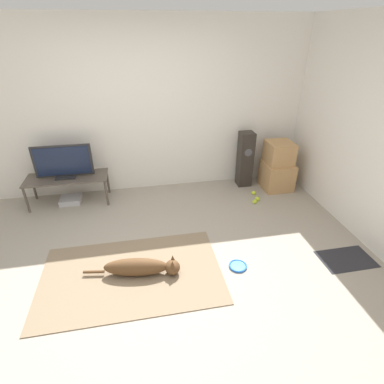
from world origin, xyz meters
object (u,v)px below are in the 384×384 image
Objects in this scene: tv_stand at (67,180)px; tennis_ball_by_boxes at (255,202)px; game_console at (71,200)px; dog at (142,267)px; tv at (63,162)px; frisbee at (238,266)px; tennis_ball_loose_on_carpet at (257,199)px; cardboard_box_lower at (277,176)px; cardboard_box_upper at (279,153)px; floor_speaker at (245,159)px; tennis_ball_near_speaker at (254,193)px.

tennis_ball_by_boxes is at bearing -11.86° from tv_stand.
game_console is (-0.01, -0.00, -0.34)m from tv_stand.
dog is 2.03m from game_console.
tv reaches higher than dog.
tennis_ball_loose_on_carpet is at bearing 60.38° from frisbee.
game_console is (-3.29, 0.14, -0.18)m from cardboard_box_lower.
tennis_ball_by_boxes is at bearing -11.91° from tv.
tv_stand is 1.44× the size of tv.
cardboard_box_upper is 0.45× the size of floor_speaker.
cardboard_box_upper reaches higher than tennis_ball_by_boxes.
floor_speaker is 0.58m from tennis_ball_near_speaker.
floor_speaker is at bearing 96.35° from tennis_ball_near_speaker.
tv reaches higher than frisbee.
cardboard_box_lower reaches higher than game_console.
tennis_ball_loose_on_carpet is 2.87m from game_console.
tennis_ball_by_boxes is at bearing -140.58° from cardboard_box_lower.
tennis_ball_by_boxes is at bearing -11.72° from game_console.
cardboard_box_upper is at bearing 35.85° from dog.
dog is 2.34m from tennis_ball_near_speaker.
frisbee is at bearing -42.01° from tv.
floor_speaker is 2.83m from game_console.
tv is (-3.27, 0.12, 0.05)m from cardboard_box_upper.
frisbee is (1.06, -0.08, -0.10)m from dog.
tv_stand is at bearing 177.89° from cardboard_box_upper.
cardboard_box_lower is 0.71m from tennis_ball_by_boxes.
game_console is (-2.76, 0.57, 0.01)m from tennis_ball_by_boxes.
tv is 12.29× the size of tennis_ball_near_speaker.
tv reaches higher than cardboard_box_upper.
floor_speaker is at bearing 1.50° from tv_stand.
frisbee is 2.10m from floor_speaker.
tennis_ball_near_speaker is at bearing 72.07° from tennis_ball_by_boxes.
tv_stand reaches higher than tennis_ball_near_speaker.
floor_speaker reaches higher than tennis_ball_near_speaker.
floor_speaker is 13.81× the size of tennis_ball_loose_on_carpet.
cardboard_box_upper reaches higher than tv_stand.
dog is at bearing -60.28° from game_console.
tennis_ball_by_boxes is 0.22× the size of game_console.
dog is 2.80m from cardboard_box_lower.
cardboard_box_upper is at bearing 54.77° from frisbee.
floor_speaker reaches higher than frisbee.
tennis_ball_loose_on_carpet is at bearing -10.13° from tv_stand.
frisbee is 0.68× the size of game_console.
cardboard_box_lower reaches higher than tennis_ball_loose_on_carpet.
frisbee is 0.22× the size of floor_speaker.
tennis_ball_near_speaker is at bearing -6.25° from game_console.
tennis_ball_loose_on_carpet is at bearing -139.92° from cardboard_box_upper.
dog is 15.62× the size of tennis_ball_loose_on_carpet.
tv is 2.88m from tennis_ball_by_boxes.
tv_stand is at bearing 177.56° from cardboard_box_lower.
floor_speaker is at bearing 156.55° from cardboard_box_lower.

